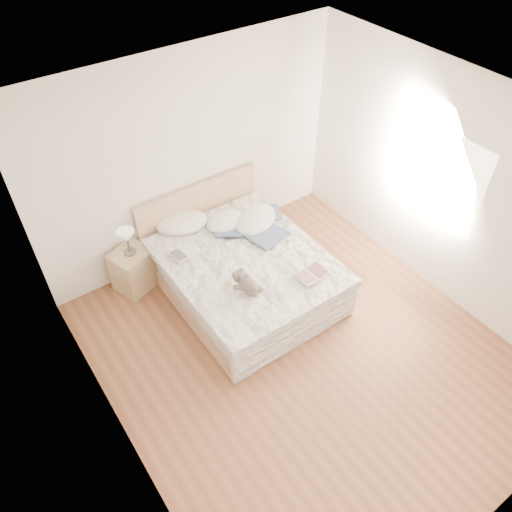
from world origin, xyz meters
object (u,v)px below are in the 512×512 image
Objects in this scene: bed at (242,272)px; teddy_bear at (249,289)px; nightstand at (133,270)px; childrens_book at (311,274)px; table_lamp at (127,237)px; photo_book at (185,253)px.

teddy_bear is at bearing -117.12° from bed.
childrens_book is (1.49, -1.57, 0.35)m from nightstand.
nightstand is (-1.05, 0.82, -0.03)m from bed.
table_lamp is (-1.04, 0.82, 0.49)m from bed.
table_lamp reaches higher than nightstand.
childrens_book reaches higher than nightstand.
bed reaches higher than teddy_bear.
photo_book is 1.05× the size of teddy_bear.
photo_book is at bearing -41.85° from nightstand.
bed is at bearing -40.04° from photo_book.
nightstand is 0.52m from table_lamp.
photo_book is (-0.55, 0.37, 0.32)m from bed.
bed reaches higher than table_lamp.
table_lamp is at bearing 141.81° from bed.
bed is at bearing 116.77° from childrens_book.
nightstand is 1.71× the size of teddy_bear.
table_lamp reaches higher than photo_book.
childrens_book is at bearing -46.82° from table_lamp.
bed is 6.56× the size of teddy_bear.
childrens_book is 0.74m from teddy_bear.
photo_book is (0.49, -0.45, -0.17)m from table_lamp.
nightstand is at bearing 131.96° from photo_book.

